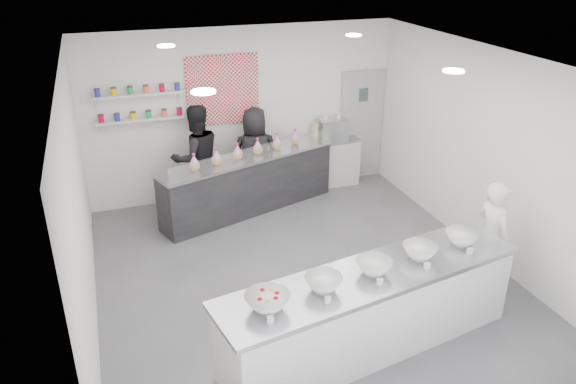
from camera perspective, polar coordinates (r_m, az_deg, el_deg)
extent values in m
plane|color=#515156|center=(7.98, 1.36, -8.38)|extent=(6.00, 6.00, 0.00)
plane|color=white|center=(6.83, 1.61, 13.25)|extent=(6.00, 6.00, 0.00)
plane|color=white|center=(9.98, -4.57, 7.96)|extent=(5.50, 0.00, 5.50)
plane|color=white|center=(6.89, -20.50, -1.42)|extent=(0.00, 6.00, 6.00)
plane|color=white|center=(8.57, 19.04, 3.83)|extent=(0.00, 6.00, 6.00)
cube|color=#A1A09E|center=(10.85, 7.45, 6.73)|extent=(0.88, 0.04, 2.10)
cube|color=red|center=(9.76, -6.64, 10.24)|extent=(1.25, 0.03, 1.20)
cube|color=silver|center=(9.59, -14.67, 7.17)|extent=(1.45, 0.22, 0.04)
cube|color=silver|center=(9.48, -14.95, 9.59)|extent=(1.45, 0.22, 0.04)
cylinder|color=white|center=(5.52, -8.59, 10.04)|extent=(0.24, 0.24, 0.02)
cylinder|color=white|center=(6.61, 16.48, 11.72)|extent=(0.24, 0.24, 0.02)
cylinder|color=white|center=(8.04, -12.28, 14.31)|extent=(0.24, 0.24, 0.02)
cylinder|color=white|center=(8.82, 6.70, 15.55)|extent=(0.24, 0.24, 0.02)
cube|color=silver|center=(6.52, 8.40, -11.85)|extent=(3.74, 1.47, 1.00)
cube|color=black|center=(9.56, -4.00, 0.81)|extent=(3.23, 1.58, 1.00)
cube|color=white|center=(9.10, -3.13, 3.90)|extent=(3.00, 1.03, 0.27)
cube|color=silver|center=(10.60, 4.06, 2.93)|extent=(1.19, 0.38, 0.88)
cube|color=#93969E|center=(10.40, 4.47, 6.26)|extent=(0.53, 0.36, 0.40)
imported|color=white|center=(7.81, 20.01, -4.25)|extent=(0.39, 0.58, 1.54)
imported|color=black|center=(9.61, -9.25, 3.42)|extent=(1.02, 0.86, 1.85)
imported|color=black|center=(9.76, -3.33, 3.66)|extent=(0.92, 0.69, 1.72)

